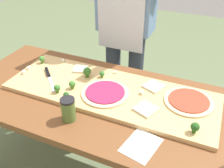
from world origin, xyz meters
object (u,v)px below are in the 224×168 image
pizza_whole_tomato_red (189,101)px  recipe_note (141,145)px  broccoli_floret_back_mid (102,74)px  broccoli_floret_front_right (66,95)px  pizza_whole_beet_magenta (105,93)px  cook_center (126,17)px  broccoli_floret_center_left (195,127)px  cheese_crumble_b (24,72)px  prep_table (101,110)px  cheese_crumble_d (142,93)px  chefs_knife (49,76)px  broccoli_floret_center_right (72,84)px  broccoli_floret_back_left (42,59)px  broccoli_floret_back_right (87,72)px  sauce_jar (68,109)px  pizza_slice_far_left (146,109)px  pizza_slice_near_left (154,86)px  broccoli_floret_front_mid (57,88)px  cheese_crumble_e (115,73)px  cheese_crumble_c (63,60)px  cheese_crumble_a (28,68)px  pizza_slice_far_right (80,69)px

pizza_whole_tomato_red → recipe_note: size_ratio=1.48×
broccoli_floret_back_mid → broccoli_floret_front_right: bearing=-106.8°
pizza_whole_beet_magenta → cook_center: cook_center is taller
broccoli_floret_center_left → cheese_crumble_b: bearing=174.8°
prep_table → pizza_whole_tomato_red: size_ratio=6.40×
cheese_crumble_d → cook_center: cook_center is taller
chefs_knife → broccoli_floret_center_right: bearing=-14.4°
cheese_crumble_d → broccoli_floret_center_left: bearing=-30.9°
pizza_whole_beet_magenta → broccoli_floret_back_left: (-0.54, 0.15, 0.02)m
broccoli_floret_back_right → recipe_note: (0.48, -0.38, -0.06)m
broccoli_floret_center_left → sauce_jar: sauce_jar is taller
pizza_slice_far_left → pizza_slice_near_left: bearing=95.0°
recipe_note → pizza_whole_tomato_red: bearing=69.0°
broccoli_floret_center_right → pizza_whole_beet_magenta: bearing=8.4°
pizza_whole_tomato_red → broccoli_floret_front_mid: (-0.70, -0.21, 0.02)m
cheese_crumble_e → pizza_whole_tomato_red: bearing=-13.2°
cheese_crumble_b → recipe_note: 0.91m
prep_table → chefs_knife: size_ratio=8.17×
pizza_whole_beet_magenta → cheese_crumble_b: cheese_crumble_b is taller
recipe_note → cook_center: cook_center is taller
cheese_crumble_e → cheese_crumble_c: bearing=179.8°
chefs_knife → broccoli_floret_center_right: size_ratio=4.04×
prep_table → sauce_jar: size_ratio=13.47×
broccoli_floret_front_right → sauce_jar: sauce_jar is taller
cheese_crumble_a → broccoli_floret_back_right: bearing=10.4°
broccoli_floret_center_right → broccoli_floret_back_mid: (0.11, 0.18, -0.01)m
broccoli_floret_back_right → cheese_crumble_d: 0.37m
cheese_crumble_a → cheese_crumble_d: bearing=2.7°
broccoli_floret_front_right → recipe_note: broccoli_floret_front_right is taller
broccoli_floret_center_left → chefs_knife: bearing=171.6°
cook_center → broccoli_floret_front_right: bearing=-94.1°
broccoli_floret_back_left → broccoli_floret_center_left: bearing=-13.9°
chefs_knife → cheese_crumble_b: size_ratio=9.66×
cheese_crumble_d → recipe_note: (0.11, -0.34, -0.03)m
broccoli_floret_center_right → broccoli_floret_center_left: bearing=-6.6°
broccoli_floret_back_left → broccoli_floret_back_right: bearing=-5.3°
pizza_whole_tomato_red → broccoli_floret_center_left: size_ratio=4.70×
pizza_slice_near_left → sauce_jar: 0.53m
broccoli_floret_center_left → cheese_crumble_a: size_ratio=3.03×
pizza_slice_far_left → broccoli_floret_back_mid: 0.40m
chefs_knife → cheese_crumble_a: bearing=173.5°
pizza_slice_far_left → pizza_whole_tomato_red: bearing=38.9°
broccoli_floret_center_right → sauce_jar: size_ratio=0.41×
chefs_knife → cheese_crumble_b: bearing=-167.5°
chefs_knife → cook_center: bearing=64.9°
pizza_slice_far_right → broccoli_floret_front_mid: (0.01, -0.27, 0.02)m
pizza_whole_tomato_red → broccoli_floret_back_right: size_ratio=4.01×
chefs_knife → broccoli_floret_back_right: 0.25m
broccoli_floret_front_right → cheese_crumble_d: broccoli_floret_front_right is taller
pizza_slice_far_left → cheese_crumble_b: size_ratio=4.76×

